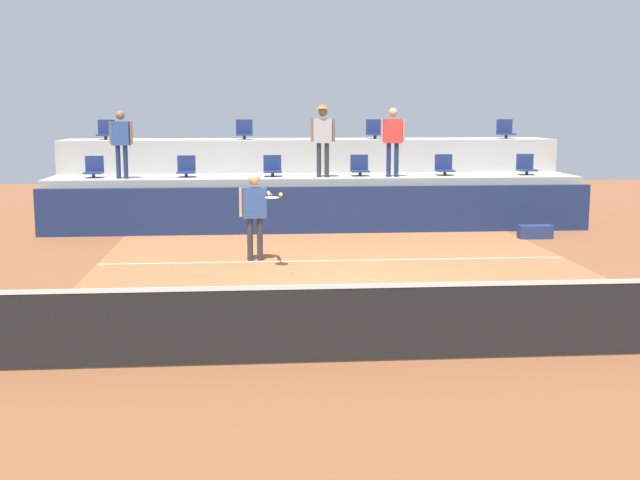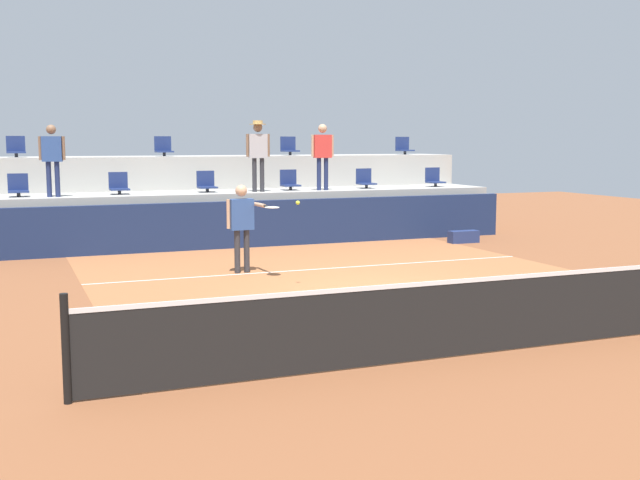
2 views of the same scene
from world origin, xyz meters
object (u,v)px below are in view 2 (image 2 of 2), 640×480
object	(u,v)px
stadium_chair_upper_far_left	(16,148)
tennis_player	(243,219)
stadium_chair_lower_mid_right	(289,182)
spectator_with_hat	(258,148)
spectator_in_grey	(52,154)
stadium_chair_lower_right	(365,180)
tennis_ball	(298,203)
stadium_chair_lower_far_right	(434,179)
equipment_bag	(463,237)
stadium_chair_lower_left	(119,185)
stadium_chair_upper_left	(164,148)
stadium_chair_lower_far_left	(18,187)
stadium_chair_lower_mid_left	(206,183)
spectator_leaning_on_rail	(323,151)
stadium_chair_upper_far_right	(404,147)
stadium_chair_upper_right	(289,148)

from	to	relation	value
stadium_chair_upper_far_left	tennis_player	xyz separation A→B (m)	(3.83, -6.49, -1.29)
stadium_chair_lower_mid_right	spectator_with_hat	world-z (taller)	spectator_with_hat
spectator_with_hat	spectator_in_grey	bearing A→B (deg)	-180.00
stadium_chair_lower_right	stadium_chair_upper_far_left	bearing A→B (deg)	168.18
spectator_with_hat	tennis_ball	distance (m)	6.36
tennis_player	tennis_ball	world-z (taller)	tennis_player
stadium_chair_lower_far_right	equipment_bag	world-z (taller)	stadium_chair_lower_far_right
stadium_chair_lower_left	stadium_chair_lower_right	world-z (taller)	same
stadium_chair_upper_left	equipment_bag	size ratio (longest dim) A/B	0.68
stadium_chair_lower_far_left	stadium_chair_lower_mid_left	distance (m)	4.32
spectator_with_hat	spectator_leaning_on_rail	xyz separation A→B (m)	(1.71, 0.00, -0.07)
stadium_chair_lower_far_right	stadium_chair_lower_far_left	bearing A→B (deg)	180.00
stadium_chair_lower_left	tennis_player	size ratio (longest dim) A/B	0.31
stadium_chair_lower_far_left	spectator_leaning_on_rail	world-z (taller)	spectator_leaning_on_rail
stadium_chair_lower_mid_right	spectator_in_grey	xyz separation A→B (m)	(-5.75, -0.38, 0.74)
stadium_chair_upper_far_left	stadium_chair_upper_far_right	world-z (taller)	same
stadium_chair_upper_far_left	spectator_with_hat	world-z (taller)	spectator_with_hat
stadium_chair_upper_far_left	spectator_in_grey	bearing A→B (deg)	-71.95
stadium_chair_upper_far_right	tennis_player	distance (m)	9.54
stadium_chair_lower_far_right	stadium_chair_lower_left	bearing A→B (deg)	180.00
spectator_leaning_on_rail	stadium_chair_lower_left	bearing A→B (deg)	175.63
stadium_chair_upper_left	spectator_in_grey	size ratio (longest dim) A/B	0.32
stadium_chair_lower_mid_right	spectator_leaning_on_rail	size ratio (longest dim) A/B	0.31
stadium_chair_upper_right	spectator_in_grey	bearing A→B (deg)	-161.13
stadium_chair_lower_far_right	spectator_in_grey	distance (m)	10.02
stadium_chair_lower_left	stadium_chair_upper_right	xyz separation A→B (m)	(4.91, 1.80, 0.85)
stadium_chair_lower_mid_left	stadium_chair_lower_mid_right	xyz separation A→B (m)	(2.16, 0.00, 0.00)
stadium_chair_lower_mid_right	stadium_chair_lower_far_right	xyz separation A→B (m)	(4.24, 0.00, 0.00)
tennis_player	spectator_in_grey	bearing A→B (deg)	125.90
stadium_chair_lower_far_left	stadium_chair_upper_far_left	world-z (taller)	stadium_chair_upper_far_left
spectator_in_grey	tennis_player	bearing A→B (deg)	-54.10
stadium_chair_lower_mid_right	stadium_chair_lower_far_left	bearing A→B (deg)	180.00
stadium_chair_lower_far_right	stadium_chair_upper_far_left	distance (m)	10.88
stadium_chair_upper_far_right	spectator_with_hat	bearing A→B (deg)	-157.20
stadium_chair_upper_right	equipment_bag	xyz separation A→B (m)	(3.04, -4.23, -2.16)
stadium_chair_upper_right	tennis_player	distance (m)	7.38
stadium_chair_lower_far_left	tennis_player	xyz separation A→B (m)	(3.85, -4.69, -0.44)
stadium_chair_lower_right	spectator_leaning_on_rail	size ratio (longest dim) A/B	0.31
stadium_chair_upper_right	spectator_with_hat	world-z (taller)	spectator_with_hat
stadium_chair_lower_far_left	stadium_chair_lower_far_right	xyz separation A→B (m)	(10.72, 0.00, 0.00)
stadium_chair_lower_far_right	equipment_bag	bearing A→B (deg)	-102.96
stadium_chair_lower_mid_left	stadium_chair_lower_mid_right	bearing A→B (deg)	0.00
stadium_chair_upper_right	stadium_chair_lower_right	bearing A→B (deg)	-50.28
stadium_chair_lower_far_right	equipment_bag	xyz separation A→B (m)	(-0.56, -2.43, -1.31)
stadium_chair_upper_right	stadium_chair_upper_far_right	size ratio (longest dim) A/B	1.00
stadium_chair_lower_right	tennis_ball	size ratio (longest dim) A/B	7.65
stadium_chair_lower_far_left	stadium_chair_lower_far_right	distance (m)	10.72
spectator_leaning_on_rail	tennis_ball	bearing A→B (deg)	-115.69
stadium_chair_upper_far_right	tennis_player	world-z (taller)	stadium_chair_upper_far_right
stadium_chair_lower_left	stadium_chair_upper_left	bearing A→B (deg)	51.83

